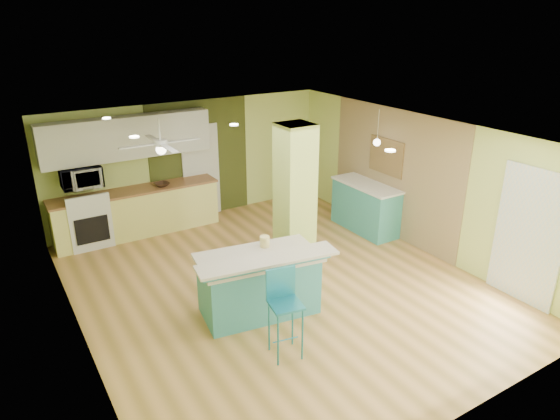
% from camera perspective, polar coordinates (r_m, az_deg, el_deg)
% --- Properties ---
extents(floor, '(6.00, 7.00, 0.01)m').
position_cam_1_polar(floor, '(8.26, -0.28, -8.56)').
color(floor, olive).
rests_on(floor, ground).
extents(ceiling, '(6.00, 7.00, 0.01)m').
position_cam_1_polar(ceiling, '(7.33, -0.32, 8.68)').
color(ceiling, white).
rests_on(ceiling, wall_back).
extents(wall_back, '(6.00, 0.01, 2.50)m').
position_cam_1_polar(wall_back, '(10.69, -10.17, 5.56)').
color(wall_back, '#CBDE77').
rests_on(wall_back, floor).
extents(wall_front, '(6.00, 0.01, 2.50)m').
position_cam_1_polar(wall_front, '(5.37, 20.05, -12.47)').
color(wall_front, '#CBDE77').
rests_on(wall_front, floor).
extents(wall_left, '(0.01, 7.00, 2.50)m').
position_cam_1_polar(wall_left, '(6.79, -22.62, -5.43)').
color(wall_left, '#CBDE77').
rests_on(wall_left, floor).
extents(wall_right, '(0.01, 7.00, 2.50)m').
position_cam_1_polar(wall_right, '(9.52, 15.35, 3.12)').
color(wall_right, '#CBDE77').
rests_on(wall_right, floor).
extents(wood_panel, '(0.02, 3.40, 2.50)m').
position_cam_1_polar(wood_panel, '(9.91, 12.80, 4.07)').
color(wood_panel, '#886E4E').
rests_on(wood_panel, floor).
extents(olive_accent, '(2.20, 0.02, 2.50)m').
position_cam_1_polar(olive_accent, '(10.75, -9.15, 5.71)').
color(olive_accent, '#42491D').
rests_on(olive_accent, floor).
extents(interior_door, '(0.82, 0.05, 2.00)m').
position_cam_1_polar(interior_door, '(10.80, -9.01, 4.40)').
color(interior_door, silver).
rests_on(interior_door, floor).
extents(french_door, '(0.04, 1.08, 2.10)m').
position_cam_1_polar(french_door, '(8.29, 26.52, -2.73)').
color(french_door, white).
rests_on(french_door, floor).
extents(column, '(0.55, 0.55, 2.50)m').
position_cam_1_polar(column, '(8.42, 1.71, 1.50)').
color(column, '#BED462').
rests_on(column, floor).
extents(kitchen_run, '(3.25, 0.63, 0.94)m').
position_cam_1_polar(kitchen_run, '(10.28, -15.95, -0.19)').
color(kitchen_run, '#EFEB7D').
rests_on(kitchen_run, floor).
extents(stove, '(0.76, 0.66, 1.08)m').
position_cam_1_polar(stove, '(10.10, -21.07, -1.32)').
color(stove, white).
rests_on(stove, floor).
extents(upper_cabinets, '(3.20, 0.34, 0.80)m').
position_cam_1_polar(upper_cabinets, '(9.97, -17.02, 7.95)').
color(upper_cabinets, silver).
rests_on(upper_cabinets, wall_back).
extents(microwave, '(0.70, 0.48, 0.39)m').
position_cam_1_polar(microwave, '(9.82, -21.77, 3.50)').
color(microwave, white).
rests_on(microwave, wall_back).
extents(ceiling_fan, '(1.41, 1.41, 0.61)m').
position_cam_1_polar(ceiling_fan, '(8.76, -13.49, 7.36)').
color(ceiling_fan, silver).
rests_on(ceiling_fan, ceiling).
extents(pendant_lamp, '(0.14, 0.14, 0.69)m').
position_cam_1_polar(pendant_lamp, '(9.62, 11.02, 7.62)').
color(pendant_lamp, white).
rests_on(pendant_lamp, ceiling).
extents(wall_decor, '(0.03, 0.90, 0.70)m').
position_cam_1_polar(wall_decor, '(9.94, 12.05, 6.00)').
color(wall_decor, brown).
rests_on(wall_decor, wood_panel).
extents(peninsula, '(2.01, 1.31, 1.06)m').
position_cam_1_polar(peninsula, '(7.33, -2.39, -8.31)').
color(peninsula, teal).
rests_on(peninsula, floor).
extents(bar_stool, '(0.46, 0.46, 1.18)m').
position_cam_1_polar(bar_stool, '(6.37, 0.39, -10.14)').
color(bar_stool, teal).
rests_on(bar_stool, floor).
extents(side_counter, '(0.65, 1.53, 0.98)m').
position_cam_1_polar(side_counter, '(10.23, 9.78, 0.38)').
color(side_counter, teal).
rests_on(side_counter, floor).
extents(fruit_bowl, '(0.34, 0.34, 0.07)m').
position_cam_1_polar(fruit_bowl, '(10.17, -13.36, 2.85)').
color(fruit_bowl, '#382217').
rests_on(fruit_bowl, kitchen_run).
extents(canister, '(0.15, 0.15, 0.16)m').
position_cam_1_polar(canister, '(7.39, -1.76, -3.61)').
color(canister, yellow).
rests_on(canister, peninsula).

